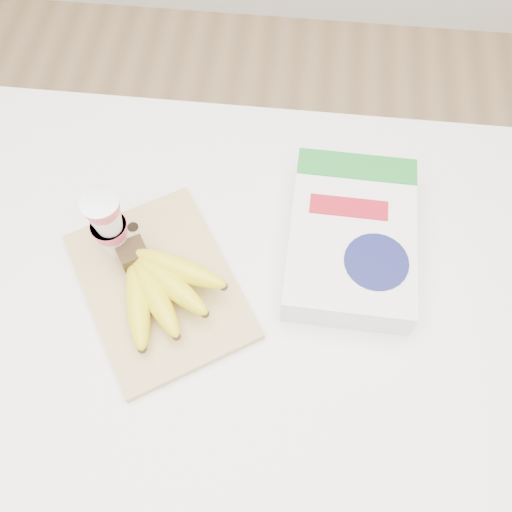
# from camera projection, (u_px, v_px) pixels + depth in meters

# --- Properties ---
(room) EXTENTS (4.00, 4.00, 4.00)m
(room) POSITION_uv_depth(u_px,v_px,m) (93.00, 180.00, 0.68)
(room) COLOR tan
(room) RESTS_ON ground
(table) EXTENTS (1.35, 0.90, 1.01)m
(table) POSITION_uv_depth(u_px,v_px,m) (178.00, 381.00, 1.42)
(table) COLOR silver
(table) RESTS_ON ground
(cutting_board) EXTENTS (0.38, 0.41, 0.02)m
(cutting_board) POSITION_uv_depth(u_px,v_px,m) (160.00, 285.00, 0.98)
(cutting_board) COLOR tan
(cutting_board) RESTS_ON table
(bananas) EXTENTS (0.21, 0.21, 0.07)m
(bananas) POSITION_uv_depth(u_px,v_px,m) (158.00, 285.00, 0.94)
(bananas) COLOR #382816
(bananas) RESTS_ON cutting_board
(yogurt_stack) EXTENTS (0.07, 0.07, 0.15)m
(yogurt_stack) POSITION_uv_depth(u_px,v_px,m) (108.00, 224.00, 0.93)
(yogurt_stack) COLOR white
(yogurt_stack) RESTS_ON cutting_board
(cereal_box) EXTENTS (0.22, 0.32, 0.07)m
(cereal_box) POSITION_uv_depth(u_px,v_px,m) (351.00, 237.00, 0.99)
(cereal_box) COLOR white
(cereal_box) RESTS_ON table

